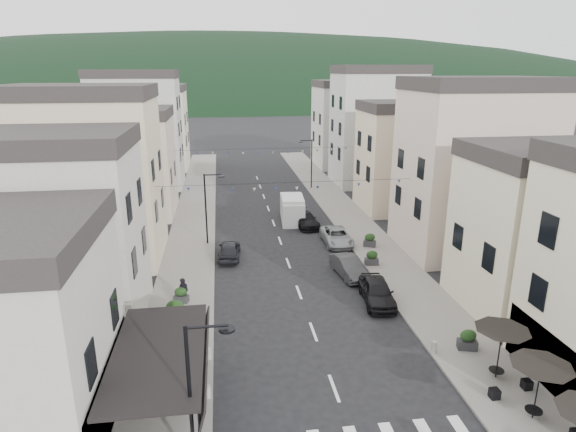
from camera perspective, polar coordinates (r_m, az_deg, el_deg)
name	(u,v)px	position (r m, az deg, el deg)	size (l,w,h in m)	color
sidewalk_left	(194,223)	(46.51, -11.09, -0.77)	(4.00, 76.00, 0.12)	slate
sidewalk_right	(347,216)	(48.01, 7.07, -0.01)	(4.00, 76.00, 0.12)	slate
hill_backdrop	(226,93)	(312.64, -7.39, 14.31)	(640.00, 360.00, 70.00)	black
boutique_awning	(165,354)	(20.59, -14.37, -15.53)	(3.77, 7.50, 3.28)	black
buildings_row_left	(122,151)	(51.59, -19.02, 7.30)	(10.20, 54.16, 14.00)	#B3AFA4
buildings_row_right	(403,145)	(53.08, 13.42, 8.22)	(10.20, 54.16, 14.50)	beige
cafe_terrace	(541,371)	(22.75, 27.76, -15.98)	(2.50, 8.10, 2.53)	black
streetlamp_left_near	(197,385)	(17.65, -10.68, -19.06)	(1.70, 0.56, 6.00)	black
streetlamp_left_far	(209,201)	(39.67, -9.36, 1.72)	(1.70, 0.56, 6.00)	black
streetlamp_right_far	(309,159)	(58.18, 2.55, 6.79)	(1.70, 0.56, 6.00)	black
bollards	(337,387)	(22.87, 5.81, -19.53)	(11.66, 10.26, 0.60)	gray
bunting_near	(286,187)	(35.60, -0.20, 3.44)	(19.00, 0.28, 0.62)	black
bunting_far	(266,152)	(51.19, -2.66, 7.60)	(19.00, 0.28, 0.62)	black
parked_car_a	(377,291)	(30.82, 10.52, -8.77)	(1.79, 4.44, 1.51)	black
parked_car_b	(349,267)	(34.32, 7.19, -5.98)	(1.44, 4.13, 1.36)	#303032
parked_car_c	(337,236)	(40.34, 5.79, -2.42)	(2.15, 4.67, 1.30)	#92959A
parked_car_d	(305,219)	(44.67, 2.02, -0.38)	(1.86, 4.58, 1.33)	black
parked_car_e	(229,250)	(37.40, -6.98, -3.99)	(1.62, 4.04, 1.38)	black
delivery_van	(292,208)	(46.08, 0.50, 0.90)	(2.47, 5.36, 2.50)	silver
pedestrian_a	(153,343)	(25.47, -15.72, -14.28)	(0.68, 0.44, 1.86)	black
pedestrian_b	(183,290)	(30.81, -12.30, -8.60)	(0.75, 0.59, 1.55)	black
planter_la	(175,311)	(28.84, -13.21, -10.88)	(1.25, 0.88, 1.27)	#28282A
planter_lb	(181,295)	(30.93, -12.56, -9.12)	(0.99, 0.73, 0.99)	#2D2C2F
planter_ra	(468,340)	(27.22, 20.53, -13.57)	(1.08, 0.77, 1.09)	#28282A
planter_rb	(372,258)	(36.21, 9.90, -4.91)	(1.02, 0.62, 1.09)	#323234
planter_rc	(370,240)	(39.82, 9.67, -2.84)	(1.11, 0.89, 1.10)	#2E2E30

